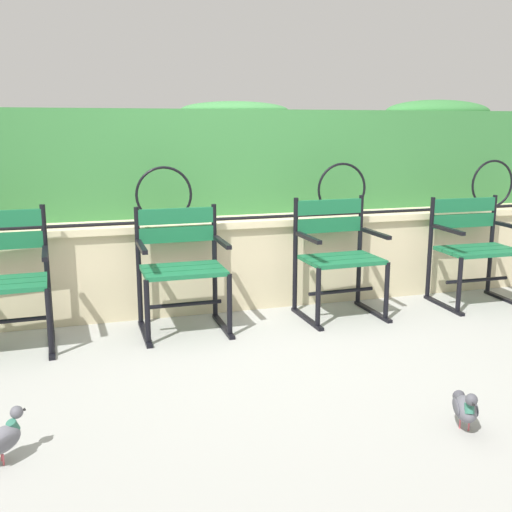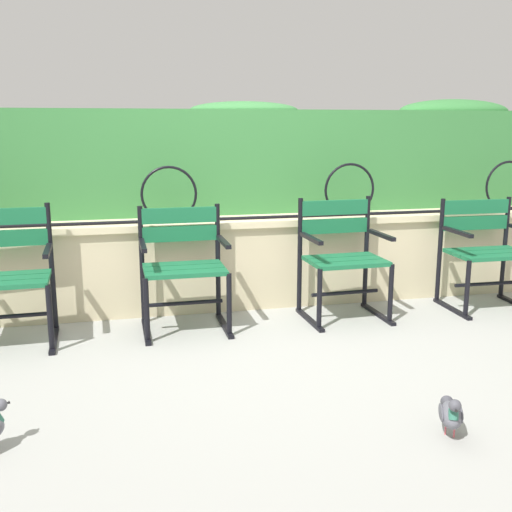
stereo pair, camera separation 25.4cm
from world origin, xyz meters
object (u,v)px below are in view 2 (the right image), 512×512
at_px(park_chair_centre_right, 342,255).
at_px(pigeon_far_side, 451,413).
at_px(park_chair_leftmost, 1,272).
at_px(park_chair_centre_left, 183,264).
at_px(park_chair_rightmost, 484,249).

xyz_separation_m(park_chair_centre_right, pigeon_far_side, (-0.16, -1.83, -0.36)).
xyz_separation_m(park_chair_leftmost, pigeon_far_side, (2.20, -1.79, -0.36)).
relative_size(park_chair_centre_right, pigeon_far_side, 3.16).
xyz_separation_m(park_chair_leftmost, park_chair_centre_right, (2.36, 0.04, -0.01)).
bearing_deg(park_chair_leftmost, park_chair_centre_right, 0.86).
xyz_separation_m(park_chair_centre_left, park_chair_centre_right, (1.18, -0.00, 0.01)).
bearing_deg(pigeon_far_side, park_chair_leftmost, 140.81).
distance_m(park_chair_centre_right, park_chair_rightmost, 1.18).
relative_size(park_chair_centre_left, park_chair_centre_right, 0.97).
bearing_deg(park_chair_rightmost, park_chair_leftmost, -179.59).
height_order(park_chair_leftmost, park_chair_centre_left, park_chair_leftmost).
distance_m(park_chair_rightmost, pigeon_far_side, 2.29).
height_order(park_chair_leftmost, pigeon_far_side, park_chair_leftmost).
bearing_deg(park_chair_centre_right, park_chair_rightmost, -0.49).
relative_size(park_chair_leftmost, park_chair_rightmost, 1.07).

